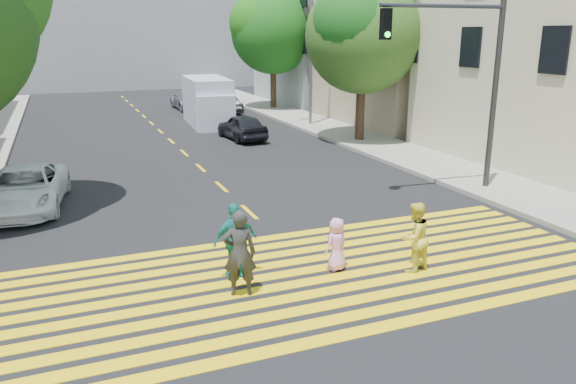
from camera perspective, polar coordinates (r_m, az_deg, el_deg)
ground at (r=11.23m, az=5.86°, el=-10.81°), size 120.00×120.00×0.00m
sidewalk_right at (r=27.73m, az=7.01°, el=5.46°), size 3.00×60.00×0.15m
crosswalk at (r=12.26m, az=3.06°, el=-8.34°), size 13.40×5.30×0.01m
lane_line at (r=32.09m, az=-13.29°, el=6.44°), size 0.12×34.40×0.01m
building_right_tan at (r=34.15m, az=13.86°, el=15.38°), size 10.00×10.00×10.00m
building_right_grey at (r=43.58m, az=5.14°, el=15.77°), size 10.00×10.00×10.00m
backdrop_block at (r=57.04m, az=-17.97°, el=16.11°), size 30.00×8.00×12.00m
tree_right_near at (r=26.69m, az=7.67°, el=16.11°), size 6.98×6.98×7.69m
tree_right_far at (r=38.42m, az=-1.44°, el=16.41°), size 6.63×6.23×8.00m
pedestrian_man at (r=11.05m, az=-4.93°, el=-6.21°), size 0.74×0.59×1.77m
pedestrian_woman at (r=12.45m, az=12.72°, el=-4.50°), size 0.87×0.74×1.55m
pedestrian_child at (r=12.30m, az=4.95°, el=-5.31°), size 0.67×0.55×1.19m
pedestrian_extra at (r=11.91m, az=-5.36°, el=-4.92°), size 0.98×0.47×1.63m
white_sedan at (r=18.20m, az=-25.13°, el=0.32°), size 2.63×4.71×1.25m
dark_car_near at (r=27.56m, az=-4.70°, el=6.62°), size 1.77×3.78×1.25m
silver_car at (r=39.15m, az=-10.03°, el=9.24°), size 1.95×4.66×1.34m
dark_car_parked at (r=37.12m, az=-6.82°, el=9.08°), size 1.85×4.45×1.43m
white_van at (r=32.17m, az=-8.10°, el=8.95°), size 2.47×5.67×2.61m
traffic_signal at (r=18.45m, az=17.61°, el=12.00°), size 4.23×0.57×6.20m
street_lamp at (r=31.11m, az=2.07°, el=16.68°), size 2.16×0.40×9.54m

